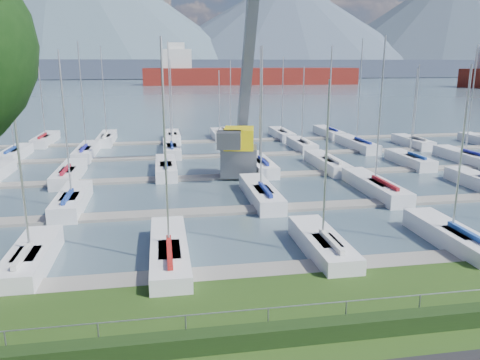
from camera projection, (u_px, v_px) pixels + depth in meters
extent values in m
cube|color=#495E6C|center=(167.00, 81.00, 266.14)|extent=(800.00, 540.00, 0.20)
cube|color=black|center=(297.00, 333.00, 16.96)|extent=(80.00, 0.70, 0.70)
cylinder|color=gray|center=(295.00, 306.00, 17.14)|extent=(80.00, 0.04, 0.04)
cube|color=#40495E|center=(165.00, 69.00, 331.52)|extent=(900.00, 80.00, 12.00)
cone|color=#4A5D6C|center=(60.00, 1.00, 372.90)|extent=(340.00, 340.00, 115.00)
cone|color=#465467|center=(287.00, 25.00, 417.02)|extent=(300.00, 300.00, 85.00)
cone|color=#3A4655|center=(454.00, 20.00, 452.42)|extent=(320.00, 320.00, 100.00)
cube|color=gray|center=(260.00, 272.00, 23.22)|extent=(90.00, 1.60, 0.25)
cube|color=slate|center=(230.00, 211.00, 32.78)|extent=(90.00, 1.60, 0.25)
cube|color=slate|center=(214.00, 177.00, 42.34)|extent=(90.00, 1.60, 0.25)
cube|color=slate|center=(204.00, 156.00, 51.91)|extent=(90.00, 1.60, 0.25)
cube|color=gray|center=(197.00, 142.00, 61.47)|extent=(90.00, 1.60, 0.25)
cube|color=slate|center=(239.00, 161.00, 42.45)|extent=(3.77, 3.77, 2.60)
cube|color=yellow|center=(239.00, 138.00, 41.94)|extent=(3.22, 3.85, 1.80)
cube|color=#56595D|center=(250.00, 36.00, 44.35)|extent=(1.27, 11.24, 19.89)
cube|color=#505357|center=(229.00, 140.00, 39.79)|extent=(2.40, 2.55, 1.40)
cube|color=maroon|center=(251.00, 79.00, 226.65)|extent=(102.62, 20.71, 10.00)
cube|color=silver|center=(176.00, 63.00, 219.92)|extent=(14.37, 14.37, 12.00)
cube|color=silver|center=(176.00, 47.00, 218.22)|extent=(8.21, 8.21, 4.00)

